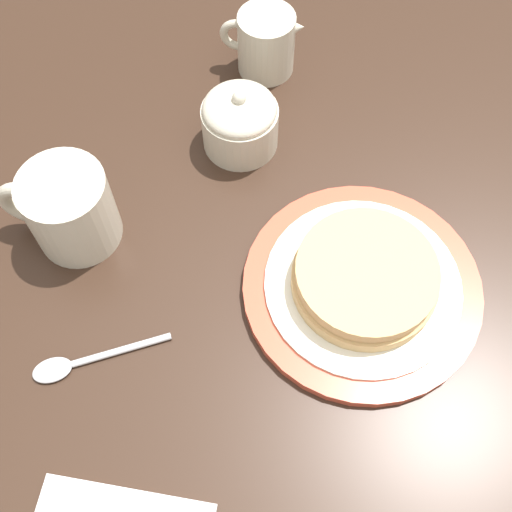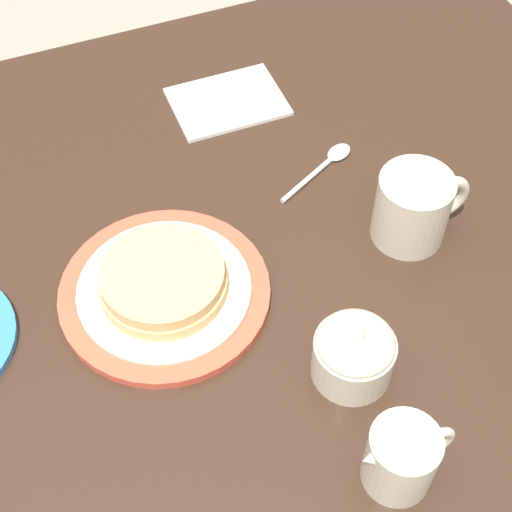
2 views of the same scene
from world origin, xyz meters
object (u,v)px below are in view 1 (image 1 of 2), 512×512
Objects in this scene: creamer_pitcher at (266,42)px; pancake_plate at (363,287)px; coffee_mug at (67,209)px; spoon at (79,363)px; sugar_bowl at (240,121)px.

pancake_plate is at bearing 115.93° from creamer_pitcher.
coffee_mug reaches higher than pancake_plate.
creamer_pitcher is (0.15, -0.30, 0.02)m from pancake_plate.
spoon is (-0.04, 0.15, -0.04)m from coffee_mug.
creamer_pitcher is at bearing -106.24° from spoon.
coffee_mug is 0.94× the size of spoon.
creamer_pitcher reaches higher than sugar_bowl.
creamer_pitcher is 0.44m from spoon.
sugar_bowl is at bearing -48.27° from pancake_plate.
spoon is at bearing 24.04° from pancake_plate.
pancake_plate is at bearing 131.73° from sugar_bowl.
coffee_mug reaches higher than spoon.
creamer_pitcher reaches higher than pancake_plate.
coffee_mug reaches higher than sugar_bowl.
pancake_plate is 0.29m from spoon.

